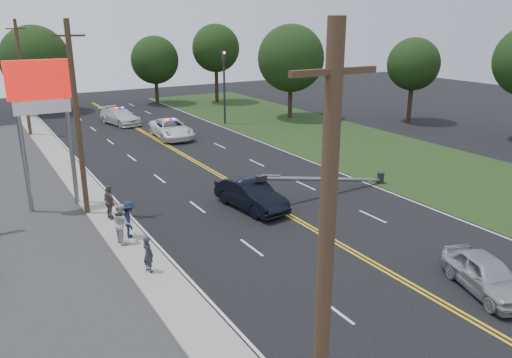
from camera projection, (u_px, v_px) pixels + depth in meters
ground at (373, 264)px, 21.28m from camera, size 120.00×120.00×0.00m
sidewalk at (113, 223)px, 25.38m from camera, size 1.80×70.00×0.12m
grass_verge at (416, 164)px, 36.02m from camera, size 12.00×80.00×0.01m
centerline_yellow at (255, 196)px, 29.47m from camera, size 0.36×80.00×0.00m
pylon_sign at (41, 99)px, 25.83m from camera, size 3.20×0.35×8.00m
traffic_signal at (224, 81)px, 48.60m from camera, size 0.28×0.41×7.05m
fallen_streetlight at (333, 179)px, 29.58m from camera, size 9.36×0.44×1.91m
utility_pole_near at (323, 311)px, 8.71m from camera, size 1.60×0.28×10.00m
utility_pole_mid at (77, 121)px, 25.10m from camera, size 1.60×0.28×10.00m
utility_pole_far at (23, 78)px, 43.13m from camera, size 1.60×0.28×10.00m
tree_6 at (35, 60)px, 54.27m from camera, size 7.38×7.38×9.43m
tree_7 at (155, 60)px, 60.21m from camera, size 5.73×5.73×8.12m
tree_8 at (216, 48)px, 60.85m from camera, size 5.78×5.78×9.48m
tree_9 at (291, 58)px, 50.97m from camera, size 6.82×6.82×9.56m
tree_13 at (413, 64)px, 49.03m from camera, size 5.13×5.13×8.32m
crashed_sedan at (251, 195)px, 27.24m from camera, size 2.27×5.04×1.60m
waiting_sedan at (486, 275)px, 18.91m from camera, size 2.94×4.49×1.42m
emergency_a at (171, 129)px, 43.65m from camera, size 3.10×6.00×1.62m
emergency_b at (120, 116)px, 49.32m from camera, size 3.36×5.76×1.57m
bystander_a at (148, 254)px, 20.16m from camera, size 0.52×0.65×1.54m
bystander_b at (122, 223)px, 22.75m from camera, size 0.81×0.99×1.90m
bystander_c at (129, 219)px, 23.35m from camera, size 0.87×1.25×1.78m
bystander_d at (110, 202)px, 25.47m from camera, size 0.63×1.13×1.81m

